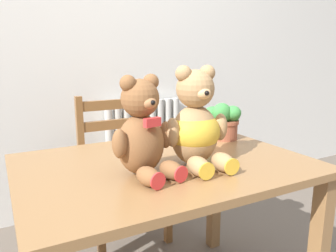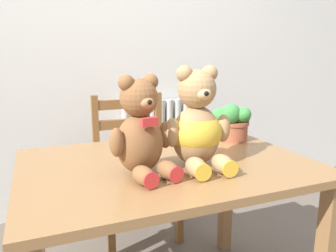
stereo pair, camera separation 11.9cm
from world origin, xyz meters
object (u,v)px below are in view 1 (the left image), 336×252
object	(u,v)px
wooden_chair_behind	(121,166)
teddy_bear_right	(196,126)
potted_plant	(223,119)
teddy_bear_left	(143,133)

from	to	relation	value
wooden_chair_behind	teddy_bear_right	size ratio (longest dim) A/B	2.34
wooden_chair_behind	potted_plant	bearing A→B (deg)	121.55
wooden_chair_behind	teddy_bear_left	size ratio (longest dim) A/B	2.52
wooden_chair_behind	teddy_bear_left	distance (m)	0.95
teddy_bear_right	teddy_bear_left	bearing A→B (deg)	3.48
teddy_bear_left	wooden_chair_behind	bearing A→B (deg)	-115.14
wooden_chair_behind	potted_plant	world-z (taller)	potted_plant
wooden_chair_behind	teddy_bear_right	xyz separation A→B (m)	(0.01, -0.82, 0.41)
teddy_bear_left	potted_plant	world-z (taller)	teddy_bear_left
potted_plant	wooden_chair_behind	bearing A→B (deg)	121.55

